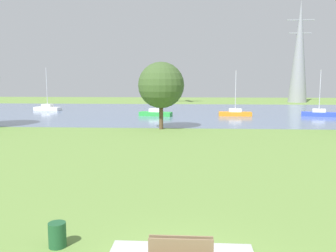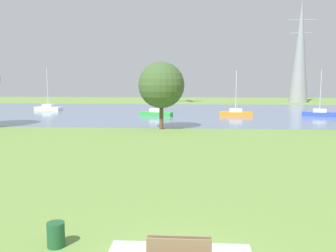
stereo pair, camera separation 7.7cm
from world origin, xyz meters
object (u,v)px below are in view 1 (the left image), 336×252
sailboat_blue (319,113)px  bench_facing_water (181,251)px  sailboat_orange (235,113)px  electricity_pylon (299,51)px  litter_bin (57,235)px  sailboat_white (48,108)px  sailboat_green (156,113)px  tree_west_far (161,85)px

sailboat_blue → bench_facing_water: bearing=-113.2°
sailboat_orange → electricity_pylon: size_ratio=0.28×
litter_bin → electricity_pylon: bearing=69.1°
bench_facing_water → litter_bin: size_ratio=2.25×
electricity_pylon → bench_facing_water: bearing=-108.1°
bench_facing_water → sailboat_white: size_ratio=0.24×
bench_facing_water → sailboat_blue: sailboat_blue is taller
litter_bin → sailboat_white: sailboat_white is taller
litter_bin → sailboat_green: size_ratio=0.11×
sailboat_green → sailboat_orange: size_ratio=1.13×
bench_facing_water → litter_bin: 4.10m
sailboat_blue → electricity_pylon: electricity_pylon is taller
bench_facing_water → sailboat_green: bearing=96.6°
sailboat_white → sailboat_blue: bearing=-9.8°
sailboat_blue → tree_west_far: 27.07m
sailboat_green → litter_bin: bearing=-88.7°
bench_facing_water → sailboat_blue: bearing=66.8°
litter_bin → sailboat_white: 54.96m
bench_facing_water → sailboat_green: sailboat_green is taller
sailboat_blue → tree_west_far: tree_west_far is taller
sailboat_orange → sailboat_white: bearing=166.1°
bench_facing_water → sailboat_green: 43.51m
sailboat_green → sailboat_blue: (23.97, 0.99, -0.01)m
sailboat_white → tree_west_far: bearing=-46.2°
electricity_pylon → tree_west_far: bearing=-119.9°
litter_bin → sailboat_blue: bearing=62.0°
sailboat_white → electricity_pylon: size_ratio=0.31×
sailboat_green → electricity_pylon: bearing=49.2°
sailboat_green → electricity_pylon: size_ratio=0.31×
sailboat_blue → electricity_pylon: size_ratio=0.28×
litter_bin → sailboat_green: bearing=91.3°
tree_west_far → electricity_pylon: bearing=60.1°
litter_bin → sailboat_blue: sailboat_blue is taller
sailboat_orange → electricity_pylon: (18.93, 34.82, 11.60)m
tree_west_far → bench_facing_water: bearing=-84.2°
litter_bin → sailboat_orange: (10.77, 43.00, 0.06)m
sailboat_blue → tree_west_far: bearing=-145.2°
litter_bin → electricity_pylon: size_ratio=0.03×
tree_west_far → sailboat_orange: bearing=56.9°
sailboat_white → sailboat_blue: sailboat_white is taller
tree_west_far → sailboat_green: bearing=98.0°
litter_bin → sailboat_orange: size_ratio=0.12×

